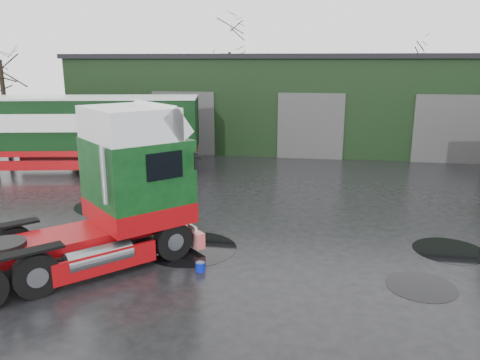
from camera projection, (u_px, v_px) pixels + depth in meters
name	position (u px, v px, depth m)	size (l,w,h in m)	color
ground	(242.00, 239.00, 15.97)	(100.00, 100.00, 0.00)	black
warehouse	(313.00, 99.00, 33.99)	(32.40, 12.40, 6.30)	black
hero_tractor	(69.00, 191.00, 13.24)	(3.17, 7.48, 4.64)	#0C3713
trailer_left	(75.00, 135.00, 24.96)	(2.71, 13.24, 4.11)	silver
wash_bucket	(200.00, 267.00, 13.50)	(0.28, 0.28, 0.26)	#0718A4
tree_left	(3.00, 88.00, 29.05)	(4.40, 4.40, 8.50)	black
tree_back_a	(230.00, 73.00, 44.40)	(4.40, 4.40, 9.50)	black
tree_back_b	(404.00, 85.00, 42.14)	(4.40, 4.40, 7.50)	black
puddle_0	(191.00, 248.00, 15.15)	(3.01, 3.01, 0.01)	black
puddle_1	(449.00, 250.00, 14.98)	(2.26, 2.26, 0.01)	black
puddle_2	(116.00, 205.00, 19.73)	(3.41, 3.41, 0.01)	black
puddle_3	(421.00, 286.00, 12.60)	(1.88, 1.88, 0.01)	black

